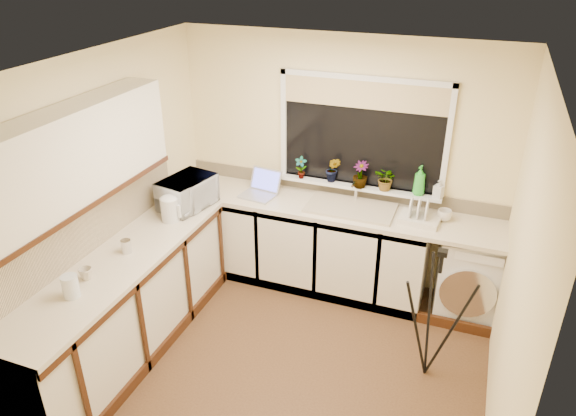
{
  "coord_description": "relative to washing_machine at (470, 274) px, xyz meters",
  "views": [
    {
      "loc": [
        1.23,
        -3.22,
        3.19
      ],
      "look_at": [
        -0.19,
        0.55,
        1.15
      ],
      "focal_mm": 33.47,
      "sensor_mm": 36.0,
      "label": 1
    }
  ],
  "objects": [
    {
      "name": "worktop_left",
      "position": [
        -2.65,
        -1.55,
        0.47
      ],
      "size": [
        0.6,
        2.4,
        0.04
      ],
      "primitive_type": "cube",
      "color": "beige",
      "rests_on": "base_cabinet_left"
    },
    {
      "name": "tripod",
      "position": [
        -0.24,
        -0.97,
        0.17
      ],
      "size": [
        0.7,
        0.7,
        1.17
      ],
      "primitive_type": null,
      "rotation": [
        0.0,
        0.0,
        -0.25
      ],
      "color": "black",
      "rests_on": "floor"
    },
    {
      "name": "microwave",
      "position": [
        -2.61,
        -0.54,
        0.63
      ],
      "size": [
        0.45,
        0.58,
        0.29
      ],
      "primitive_type": "imported",
      "rotation": [
        0.0,
        0.0,
        1.38
      ],
      "color": "white",
      "rests_on": "worktop_left"
    },
    {
      "name": "steel_jar",
      "position": [
        -2.65,
        -1.44,
        0.54
      ],
      "size": [
        0.08,
        0.08,
        0.11
      ],
      "primitive_type": "cylinder",
      "color": "silver",
      "rests_on": "worktop_left"
    },
    {
      "name": "window_blind",
      "position": [
        -1.15,
        0.21,
        1.51
      ],
      "size": [
        1.5,
        0.02,
        0.25
      ],
      "primitive_type": "cube",
      "color": "tan",
      "rests_on": "wall_back"
    },
    {
      "name": "soap_bottle_green",
      "position": [
        -0.57,
        0.18,
        0.78
      ],
      "size": [
        0.13,
        0.13,
        0.28
      ],
      "primitive_type": "imported",
      "rotation": [
        0.0,
        0.0,
        -0.22
      ],
      "color": "green",
      "rests_on": "windowsill"
    },
    {
      "name": "splashback_back",
      "position": [
        -1.35,
        0.24,
        0.56
      ],
      "size": [
        3.2,
        0.02,
        0.14
      ],
      "primitive_type": "cube",
      "color": "beige",
      "rests_on": "wall_back"
    },
    {
      "name": "cup_left",
      "position": [
        -2.71,
        -1.87,
        0.53
      ],
      "size": [
        0.13,
        0.13,
        0.09
      ],
      "primitive_type": "imported",
      "rotation": [
        0.0,
        0.0,
        -0.42
      ],
      "color": "beige",
      "rests_on": "worktop_left"
    },
    {
      "name": "windowsill",
      "position": [
        -1.15,
        0.18,
        0.62
      ],
      "size": [
        1.6,
        0.14,
        0.03
      ],
      "primitive_type": "cube",
      "color": "white",
      "rests_on": "wall_back"
    },
    {
      "name": "worktop_back",
      "position": [
        -1.35,
        -0.05,
        0.47
      ],
      "size": [
        3.2,
        0.6,
        0.04
      ],
      "primitive_type": "cube",
      "color": "beige",
      "rests_on": "base_cabinet_back"
    },
    {
      "name": "base_cabinet_left",
      "position": [
        -2.65,
        -1.55,
        0.02
      ],
      "size": [
        0.54,
        2.4,
        0.86
      ],
      "primitive_type": "cube",
      "color": "silver",
      "rests_on": "floor"
    },
    {
      "name": "faucet",
      "position": [
        -1.15,
        0.13,
        0.61
      ],
      "size": [
        0.03,
        0.03,
        0.24
      ],
      "primitive_type": "cylinder",
      "color": "silver",
      "rests_on": "worktop_back"
    },
    {
      "name": "kettle",
      "position": [
        -2.62,
        -0.83,
        0.59
      ],
      "size": [
        0.16,
        0.16,
        0.21
      ],
      "primitive_type": "cylinder",
      "color": "silver",
      "rests_on": "worktop_left"
    },
    {
      "name": "upper_cabinet",
      "position": [
        -2.79,
        -1.7,
        1.39
      ],
      "size": [
        0.28,
        1.9,
        0.7
      ],
      "primitive_type": "cube",
      "color": "silver",
      "rests_on": "wall_left"
    },
    {
      "name": "floor",
      "position": [
        -1.35,
        -1.25,
        -0.41
      ],
      "size": [
        3.2,
        3.2,
        0.0
      ],
      "primitive_type": "plane",
      "color": "brown",
      "rests_on": "ground"
    },
    {
      "name": "wall_left",
      "position": [
        -2.95,
        -1.25,
        0.81
      ],
      "size": [
        0.0,
        3.0,
        3.0
      ],
      "primitive_type": "plane",
      "rotation": [
        1.57,
        0.0,
        1.57
      ],
      "color": "#F7E2A4",
      "rests_on": "ground"
    },
    {
      "name": "window_glass",
      "position": [
        -1.15,
        0.24,
        1.14
      ],
      "size": [
        1.5,
        0.02,
        1.0
      ],
      "primitive_type": "cube",
      "color": "black",
      "rests_on": "wall_back"
    },
    {
      "name": "washing_machine",
      "position": [
        0.0,
        0.0,
        0.0
      ],
      "size": [
        0.63,
        0.61,
        0.83
      ],
      "primitive_type": "cube",
      "rotation": [
        0.0,
        0.0,
        0.08
      ],
      "color": "silver",
      "rests_on": "floor"
    },
    {
      "name": "soap_bottle_clear",
      "position": [
        -0.39,
        0.17,
        0.73
      ],
      "size": [
        0.1,
        0.1,
        0.18
      ],
      "primitive_type": "imported",
      "rotation": [
        0.0,
        0.0,
        -0.33
      ],
      "color": "#999999",
      "rests_on": "windowsill"
    },
    {
      "name": "plant_c",
      "position": [
        -1.12,
        0.15,
        0.77
      ],
      "size": [
        0.17,
        0.17,
        0.26
      ],
      "primitive_type": "imported",
      "rotation": [
        0.0,
        0.0,
        -0.18
      ],
      "color": "#999999",
      "rests_on": "windowsill"
    },
    {
      "name": "cup_back",
      "position": [
        -0.31,
        0.03,
        0.54
      ],
      "size": [
        0.15,
        0.15,
        0.1
      ],
      "primitive_type": "imported",
      "rotation": [
        0.0,
        0.0,
        0.18
      ],
      "color": "silver",
      "rests_on": "worktop_back"
    },
    {
      "name": "splashback_left",
      "position": [
        -2.94,
        -1.55,
        0.71
      ],
      "size": [
        0.02,
        2.4,
        0.45
      ],
      "primitive_type": "cube",
      "color": "beige",
      "rests_on": "wall_left"
    },
    {
      "name": "sink",
      "position": [
        -1.15,
        -0.05,
        0.5
      ],
      "size": [
        0.82,
        0.46,
        0.03
      ],
      "primitive_type": "cube",
      "color": "tan",
      "rests_on": "worktop_back"
    },
    {
      "name": "ceiling",
      "position": [
        -1.35,
        -1.25,
        2.04
      ],
      "size": [
        3.2,
        3.2,
        0.0
      ],
      "primitive_type": "plane",
      "rotation": [
        3.14,
        0.0,
        0.0
      ],
      "color": "white",
      "rests_on": "ground"
    },
    {
      "name": "base_cabinet_back",
      "position": [
        -1.67,
        -0.05,
        0.02
      ],
      "size": [
        2.55,
        0.6,
        0.86
      ],
      "primitive_type": "cube",
      "color": "silver",
      "rests_on": "floor"
    },
    {
      "name": "wall_front",
      "position": [
        -1.35,
        -2.75,
        0.81
      ],
      "size": [
        3.2,
        0.0,
        3.2
      ],
      "primitive_type": "plane",
      "rotation": [
        -1.57,
        0.0,
        0.0
      ],
      "color": "#F7E2A4",
      "rests_on": "ground"
    },
    {
      "name": "wall_right",
      "position": [
        0.25,
        -1.25,
        0.81
      ],
      "size": [
        0.0,
        3.0,
        3.0
      ],
      "primitive_type": "plane",
      "rotation": [
        1.57,
        0.0,
        -1.57
      ],
      "color": "#F7E2A4",
      "rests_on": "ground"
    },
    {
      "name": "dish_rack",
      "position": [
        -0.51,
        -0.08,
        0.51
      ],
      "size": [
        0.37,
        0.29,
        0.05
      ],
      "primitive_type": "cube",
      "rotation": [
        0.0,
        0.0,
        -0.09
      ],
      "color": "beige",
      "rests_on": "worktop_back"
    },
    {
      "name": "plant_d",
      "position": [
        -0.87,
        0.16,
        0.75
      ],
      "size": [
        0.26,
        0.25,
        0.23
      ],
      "primitive_type": "imported",
      "rotation": [
        0.0,
        0.0,
        -0.41
      ],
      "color": "#999999",
      "rests_on": "windowsill"
    },
    {
      "name": "laptop",
      "position": [
        -2.07,
        -0.04,
        0.55
      ],
      "size": [
        0.38,
        0.38,
        0.23
      ],
      "rotation": [
        0.0,
        0.0,
        -0.15
      ],
      "color": "#ABABB3",
      "rests_on": "worktop_back"
    },
    {
      "name": "wall_back",
      "position": [
        -1.35,
        0.25,
        0.81
      ],
      "size": [
        3.2,
        0.0,
        3.2
      ],
      "primitive_type": "plane",
      "rotation": [
        1.57,
        0.0,
        0.0
      ],
      "color": "#F7E2A4",
      "rests_on": "ground"
    },
    {
      "name": "plant_a",
      "position": [
        -1.72,
        0.15,
        0.75
      ],
      "size": [
        0.13,
        0.1,
        0.22
      ],
      "primitive_type": "imported",
      "rotation": [
        0.0,
        0.0,
        0.22
      ],
      "color": "#999999",
      "rests_on": "windowsill"
    },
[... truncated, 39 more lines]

